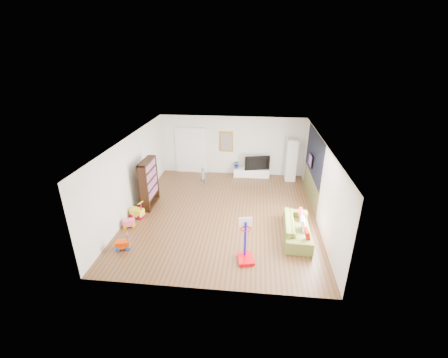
# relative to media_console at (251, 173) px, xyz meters

# --- Properties ---
(floor) EXTENTS (6.50, 7.50, 0.00)m
(floor) POSITION_rel_media_console_xyz_m (-0.94, -3.45, -0.19)
(floor) COLOR brown
(floor) RESTS_ON ground
(ceiling) EXTENTS (6.50, 7.50, 0.00)m
(ceiling) POSITION_rel_media_console_xyz_m (-0.94, -3.45, 2.51)
(ceiling) COLOR white
(ceiling) RESTS_ON ground
(wall_back) EXTENTS (6.50, 0.00, 2.70)m
(wall_back) POSITION_rel_media_console_xyz_m (-0.94, 0.30, 1.16)
(wall_back) COLOR silver
(wall_back) RESTS_ON ground
(wall_front) EXTENTS (6.50, 0.00, 2.70)m
(wall_front) POSITION_rel_media_console_xyz_m (-0.94, -7.20, 1.16)
(wall_front) COLOR white
(wall_front) RESTS_ON ground
(wall_left) EXTENTS (0.00, 7.50, 2.70)m
(wall_left) POSITION_rel_media_console_xyz_m (-4.19, -3.45, 1.16)
(wall_left) COLOR white
(wall_left) RESTS_ON ground
(wall_right) EXTENTS (0.00, 7.50, 2.70)m
(wall_right) POSITION_rel_media_console_xyz_m (2.31, -3.45, 1.16)
(wall_right) COLOR white
(wall_right) RESTS_ON ground
(navy_accent) EXTENTS (0.01, 3.20, 1.70)m
(navy_accent) POSITION_rel_media_console_xyz_m (2.30, -2.05, 1.66)
(navy_accent) COLOR black
(navy_accent) RESTS_ON wall_right
(olive_wainscot) EXTENTS (0.01, 3.20, 1.00)m
(olive_wainscot) POSITION_rel_media_console_xyz_m (2.30, -2.05, 0.31)
(olive_wainscot) COLOR brown
(olive_wainscot) RESTS_ON wall_right
(doorway) EXTENTS (1.45, 0.06, 2.10)m
(doorway) POSITION_rel_media_console_xyz_m (-2.84, 0.26, 0.86)
(doorway) COLOR white
(doorway) RESTS_ON ground
(painting_back) EXTENTS (0.62, 0.06, 0.92)m
(painting_back) POSITION_rel_media_console_xyz_m (-1.19, 0.26, 1.36)
(painting_back) COLOR gold
(painting_back) RESTS_ON wall_back
(artwork_right) EXTENTS (0.04, 0.56, 0.46)m
(artwork_right) POSITION_rel_media_console_xyz_m (2.23, -1.85, 1.36)
(artwork_right) COLOR #7F3F8C
(artwork_right) RESTS_ON wall_right
(media_console) EXTENTS (1.62, 0.44, 0.38)m
(media_console) POSITION_rel_media_console_xyz_m (0.00, 0.00, 0.00)
(media_console) COLOR white
(media_console) RESTS_ON ground
(tall_cabinet) EXTENTS (0.45, 0.45, 1.88)m
(tall_cabinet) POSITION_rel_media_console_xyz_m (1.72, -0.21, 0.75)
(tall_cabinet) COLOR white
(tall_cabinet) RESTS_ON ground
(bookshelf) EXTENTS (0.33, 1.22, 1.77)m
(bookshelf) POSITION_rel_media_console_xyz_m (-3.71, -3.13, 0.70)
(bookshelf) COLOR black
(bookshelf) RESTS_ON ground
(sofa) EXTENTS (0.88, 2.06, 0.59)m
(sofa) POSITION_rel_media_console_xyz_m (1.53, -4.66, 0.11)
(sofa) COLOR olive
(sofa) RESTS_ON ground
(basketball_hoop) EXTENTS (0.54, 0.62, 1.28)m
(basketball_hoop) POSITION_rel_media_console_xyz_m (-0.02, -6.02, 0.45)
(basketball_hoop) COLOR #D30008
(basketball_hoop) RESTS_ON ground
(ride_on_yellow) EXTENTS (0.52, 0.40, 0.62)m
(ride_on_yellow) POSITION_rel_media_console_xyz_m (-3.88, -4.08, 0.12)
(ride_on_yellow) COLOR yellow
(ride_on_yellow) RESTS_ON ground
(ride_on_orange) EXTENTS (0.44, 0.34, 0.52)m
(ride_on_orange) POSITION_rel_media_console_xyz_m (-3.62, -5.88, 0.07)
(ride_on_orange) COLOR #DF3700
(ride_on_orange) RESTS_ON ground
(ride_on_pink) EXTENTS (0.44, 0.36, 0.50)m
(ride_on_pink) POSITION_rel_media_console_xyz_m (-3.92, -4.70, 0.06)
(ride_on_pink) COLOR #F65C85
(ride_on_pink) RESTS_ON ground
(child) EXTENTS (0.34, 0.33, 0.79)m
(child) POSITION_rel_media_console_xyz_m (-2.07, -1.10, 0.21)
(child) COLOR slate
(child) RESTS_ON ground
(tv) EXTENTS (1.15, 0.41, 0.66)m
(tv) POSITION_rel_media_console_xyz_m (0.22, 0.00, 0.52)
(tv) COLOR black
(tv) RESTS_ON media_console
(vase_plant) EXTENTS (0.37, 0.32, 0.38)m
(vase_plant) POSITION_rel_media_console_xyz_m (-0.68, -0.00, 0.38)
(vase_plant) COLOR navy
(vase_plant) RESTS_ON media_console
(pillow_left) EXTENTS (0.12, 0.36, 0.36)m
(pillow_left) POSITION_rel_media_console_xyz_m (1.74, -5.27, 0.28)
(pillow_left) COLOR #AE1509
(pillow_left) RESTS_ON sofa
(pillow_center) EXTENTS (0.15, 0.41, 0.40)m
(pillow_center) POSITION_rel_media_console_xyz_m (1.70, -4.68, 0.28)
(pillow_center) COLOR white
(pillow_center) RESTS_ON sofa
(pillow_right) EXTENTS (0.16, 0.36, 0.35)m
(pillow_right) POSITION_rel_media_console_xyz_m (1.70, -4.07, 0.28)
(pillow_right) COLOR #B52635
(pillow_right) RESTS_ON sofa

